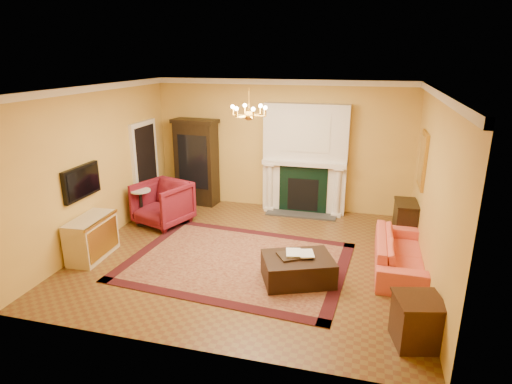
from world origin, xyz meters
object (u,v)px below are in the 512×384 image
(wingback_armchair, at_px, (163,201))
(coral_sofa, at_px, (400,248))
(console_table, at_px, (405,221))
(china_cabinet, at_px, (197,164))
(end_table, at_px, (417,322))
(leather_ottoman, at_px, (298,269))
(pedestal_table, at_px, (141,204))
(commode, at_px, (92,238))

(wingback_armchair, distance_m, coral_sofa, 4.91)
(console_table, bearing_deg, coral_sofa, -99.73)
(china_cabinet, bearing_deg, console_table, -5.96)
(end_table, bearing_deg, leather_ottoman, 145.38)
(china_cabinet, xyz_separation_m, end_table, (4.74, -4.40, -0.68))
(pedestal_table, xyz_separation_m, commode, (-0.07, -1.66, -0.07))
(wingback_armchair, bearing_deg, coral_sofa, 9.40)
(wingback_armchair, height_order, coral_sofa, wingback_armchair)
(end_table, relative_size, leather_ottoman, 0.56)
(commode, distance_m, end_table, 5.56)
(wingback_armchair, relative_size, commode, 1.01)
(china_cabinet, relative_size, console_table, 2.64)
(coral_sofa, relative_size, console_table, 2.66)
(china_cabinet, distance_m, commode, 3.42)
(pedestal_table, relative_size, leather_ottoman, 0.71)
(commode, distance_m, console_table, 5.96)
(console_table, bearing_deg, pedestal_table, -176.54)
(end_table, xyz_separation_m, console_table, (0.06, 3.38, 0.07))
(wingback_armchair, bearing_deg, end_table, -11.08)
(china_cabinet, xyz_separation_m, commode, (-0.71, -3.29, -0.61))
(pedestal_table, relative_size, commode, 0.76)
(commode, bearing_deg, console_table, 19.57)
(china_cabinet, xyz_separation_m, wingback_armchair, (-0.19, -1.50, -0.48))
(coral_sofa, bearing_deg, pedestal_table, 82.50)
(china_cabinet, distance_m, end_table, 6.51)
(china_cabinet, relative_size, wingback_armchair, 1.93)
(china_cabinet, relative_size, commode, 1.95)
(wingback_armchair, bearing_deg, leather_ottoman, -8.70)
(console_table, height_order, leather_ottoman, console_table)
(leather_ottoman, bearing_deg, console_table, 28.67)
(china_cabinet, bearing_deg, leather_ottoman, -40.61)
(end_table, relative_size, console_table, 0.82)
(china_cabinet, distance_m, console_table, 4.95)
(commode, bearing_deg, end_table, -14.29)
(end_table, height_order, leather_ottoman, end_table)
(commode, xyz_separation_m, coral_sofa, (5.35, 0.94, 0.01))
(china_cabinet, distance_m, leather_ottoman, 4.49)
(console_table, bearing_deg, leather_ottoman, -131.67)
(pedestal_table, distance_m, leather_ottoman, 4.01)
(pedestal_table, relative_size, console_table, 1.04)
(console_table, bearing_deg, wingback_armchair, -177.42)
(commode, height_order, coral_sofa, coral_sofa)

